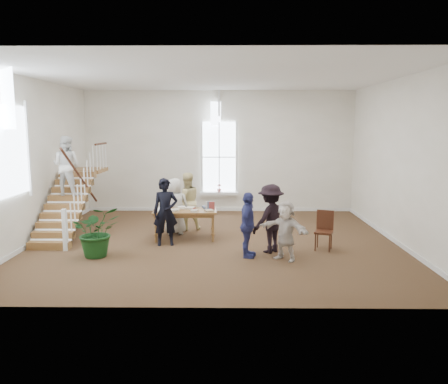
{
  "coord_description": "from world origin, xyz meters",
  "views": [
    {
      "loc": [
        0.39,
        -11.86,
        3.21
      ],
      "look_at": [
        0.23,
        0.4,
        1.34
      ],
      "focal_mm": 35.0,
      "sensor_mm": 36.0,
      "label": 1
    }
  ],
  "objects_px": {
    "woman_cluster_c": "(285,230)",
    "side_chair": "(324,228)",
    "police_officer": "(166,212)",
    "woman_cluster_b": "(271,218)",
    "elderly_woman": "(175,206)",
    "floor_plant": "(97,231)",
    "person_yellow": "(187,201)",
    "woman_cluster_a": "(248,225)",
    "library_table": "(184,213)"
  },
  "relations": [
    {
      "from": "woman_cluster_b",
      "to": "side_chair",
      "type": "bearing_deg",
      "value": 150.1
    },
    {
      "from": "elderly_woman",
      "to": "side_chair",
      "type": "bearing_deg",
      "value": 149.57
    },
    {
      "from": "person_yellow",
      "to": "woman_cluster_b",
      "type": "xyz_separation_m",
      "value": [
        2.37,
        -2.38,
        -0.02
      ]
    },
    {
      "from": "woman_cluster_c",
      "to": "woman_cluster_a",
      "type": "bearing_deg",
      "value": -153.99
    },
    {
      "from": "person_yellow",
      "to": "woman_cluster_a",
      "type": "height_order",
      "value": "person_yellow"
    },
    {
      "from": "library_table",
      "to": "woman_cluster_a",
      "type": "bearing_deg",
      "value": -48.04
    },
    {
      "from": "library_table",
      "to": "woman_cluster_a",
      "type": "xyz_separation_m",
      "value": [
        1.73,
        -1.74,
        0.05
      ]
    },
    {
      "from": "elderly_woman",
      "to": "woman_cluster_a",
      "type": "height_order",
      "value": "elderly_woman"
    },
    {
      "from": "woman_cluster_b",
      "to": "side_chair",
      "type": "xyz_separation_m",
      "value": [
        1.44,
        0.29,
        -0.31
      ]
    },
    {
      "from": "library_table",
      "to": "person_yellow",
      "type": "relative_size",
      "value": 1.02
    },
    {
      "from": "police_officer",
      "to": "floor_plant",
      "type": "xyz_separation_m",
      "value": [
        -1.55,
        -1.05,
        -0.28
      ]
    },
    {
      "from": "library_table",
      "to": "elderly_woman",
      "type": "relative_size",
      "value": 1.09
    },
    {
      "from": "elderly_woman",
      "to": "side_chair",
      "type": "xyz_separation_m",
      "value": [
        4.1,
        -1.59,
        -0.27
      ]
    },
    {
      "from": "woman_cluster_c",
      "to": "side_chair",
      "type": "xyz_separation_m",
      "value": [
        1.14,
        0.94,
        -0.15
      ]
    },
    {
      "from": "elderly_woman",
      "to": "woman_cluster_c",
      "type": "bearing_deg",
      "value": 130.25
    },
    {
      "from": "elderly_woman",
      "to": "side_chair",
      "type": "distance_m",
      "value": 4.41
    },
    {
      "from": "side_chair",
      "to": "floor_plant",
      "type": "bearing_deg",
      "value": -152.67
    },
    {
      "from": "library_table",
      "to": "woman_cluster_b",
      "type": "xyz_separation_m",
      "value": [
        2.33,
        -1.29,
        0.12
      ]
    },
    {
      "from": "police_officer",
      "to": "woman_cluster_b",
      "type": "xyz_separation_m",
      "value": [
        2.77,
        -0.63,
        -0.04
      ]
    },
    {
      "from": "floor_plant",
      "to": "woman_cluster_c",
      "type": "bearing_deg",
      "value": -2.87
    },
    {
      "from": "elderly_woman",
      "to": "woman_cluster_b",
      "type": "height_order",
      "value": "woman_cluster_b"
    },
    {
      "from": "elderly_woman",
      "to": "floor_plant",
      "type": "xyz_separation_m",
      "value": [
        -1.65,
        -2.3,
        -0.21
      ]
    },
    {
      "from": "woman_cluster_c",
      "to": "side_chair",
      "type": "relative_size",
      "value": 1.42
    },
    {
      "from": "elderly_woman",
      "to": "woman_cluster_a",
      "type": "relative_size",
      "value": 1.05
    },
    {
      "from": "person_yellow",
      "to": "woman_cluster_a",
      "type": "distance_m",
      "value": 3.34
    },
    {
      "from": "person_yellow",
      "to": "woman_cluster_c",
      "type": "height_order",
      "value": "person_yellow"
    },
    {
      "from": "floor_plant",
      "to": "side_chair",
      "type": "bearing_deg",
      "value": 7.06
    },
    {
      "from": "library_table",
      "to": "side_chair",
      "type": "distance_m",
      "value": 3.9
    },
    {
      "from": "library_table",
      "to": "floor_plant",
      "type": "xyz_separation_m",
      "value": [
        -1.99,
        -1.71,
        -0.12
      ]
    },
    {
      "from": "woman_cluster_c",
      "to": "police_officer",
      "type": "bearing_deg",
      "value": -164.17
    },
    {
      "from": "woman_cluster_c",
      "to": "woman_cluster_b",
      "type": "bearing_deg",
      "value": 153.31
    },
    {
      "from": "police_officer",
      "to": "elderly_woman",
      "type": "relative_size",
      "value": 1.08
    },
    {
      "from": "police_officer",
      "to": "person_yellow",
      "type": "xyz_separation_m",
      "value": [
        0.4,
        1.75,
        -0.02
      ]
    },
    {
      "from": "floor_plant",
      "to": "woman_cluster_b",
      "type": "bearing_deg",
      "value": 5.54
    },
    {
      "from": "woman_cluster_a",
      "to": "side_chair",
      "type": "relative_size",
      "value": 1.58
    },
    {
      "from": "police_officer",
      "to": "woman_cluster_a",
      "type": "bearing_deg",
      "value": -36.36
    },
    {
      "from": "person_yellow",
      "to": "side_chair",
      "type": "height_order",
      "value": "person_yellow"
    },
    {
      "from": "person_yellow",
      "to": "woman_cluster_c",
      "type": "relative_size",
      "value": 1.24
    },
    {
      "from": "floor_plant",
      "to": "side_chair",
      "type": "height_order",
      "value": "floor_plant"
    },
    {
      "from": "library_table",
      "to": "floor_plant",
      "type": "bearing_deg",
      "value": -142.21
    },
    {
      "from": "woman_cluster_a",
      "to": "woman_cluster_c",
      "type": "xyz_separation_m",
      "value": [
        0.9,
        -0.2,
        -0.08
      ]
    },
    {
      "from": "police_officer",
      "to": "woman_cluster_c",
      "type": "xyz_separation_m",
      "value": [
        3.07,
        -1.28,
        -0.19
      ]
    },
    {
      "from": "person_yellow",
      "to": "side_chair",
      "type": "relative_size",
      "value": 1.76
    },
    {
      "from": "library_table",
      "to": "woman_cluster_c",
      "type": "relative_size",
      "value": 1.27
    },
    {
      "from": "elderly_woman",
      "to": "library_table",
      "type": "bearing_deg",
      "value": 110.51
    },
    {
      "from": "floor_plant",
      "to": "side_chair",
      "type": "xyz_separation_m",
      "value": [
        5.75,
        0.71,
        -0.06
      ]
    },
    {
      "from": "police_officer",
      "to": "floor_plant",
      "type": "height_order",
      "value": "police_officer"
    },
    {
      "from": "woman_cluster_a",
      "to": "floor_plant",
      "type": "relative_size",
      "value": 1.27
    },
    {
      "from": "elderly_woman",
      "to": "police_officer",
      "type": "bearing_deg",
      "value": 76.17
    },
    {
      "from": "police_officer",
      "to": "side_chair",
      "type": "distance_m",
      "value": 4.23
    }
  ]
}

